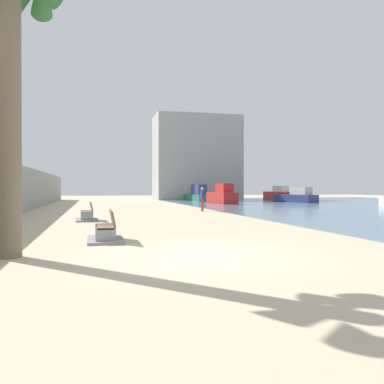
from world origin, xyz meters
The scene contains 11 objects.
ground_plane centered at (0.00, 18.00, 0.00)m, with size 120.00×120.00×0.00m, color #C6B793.
seawall centered at (-7.50, 18.00, 1.58)m, with size 0.80×64.00×3.16m, color gray.
palm_tree centered at (-4.56, 0.81, 5.21)m, with size 2.71×2.73×7.40m.
bench_near centered at (-2.20, 3.42, 0.23)m, with size 1.10×2.10×0.98m.
bench_far centered at (-2.90, 11.66, 0.23)m, with size 1.17×2.14×0.98m.
person_walking centered at (4.96, 18.00, 1.01)m, with size 0.25×0.52×1.73m.
boat_distant centered at (20.70, 38.31, 0.77)m, with size 1.92×7.06×1.89m.
boat_nearest centered at (19.77, 31.58, 0.67)m, with size 3.61×5.22×1.71m.
boat_outer centered at (10.40, 30.11, 0.83)m, with size 1.98×5.02×2.09m.
boat_far_right centered at (10.13, 39.60, 0.78)m, with size 1.94×7.61×2.06m.
harbor_building centered at (11.77, 46.00, 5.95)m, with size 12.00×6.00×11.89m, color #9E9E99.
Camera 1 is at (-2.57, -9.61, 1.69)m, focal length 37.51 mm.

